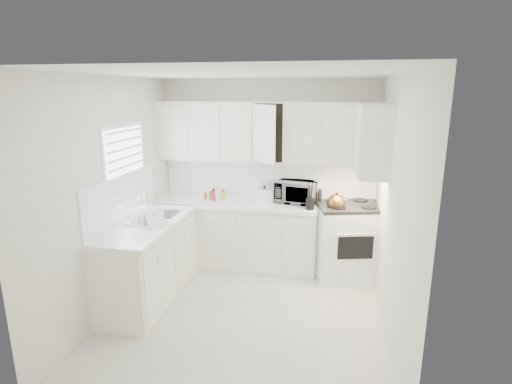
% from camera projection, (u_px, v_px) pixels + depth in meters
% --- Properties ---
extents(floor, '(3.20, 3.20, 0.00)m').
position_uv_depth(floor, '(244.00, 315.00, 4.52)').
color(floor, beige).
rests_on(floor, ground).
extents(ceiling, '(3.20, 3.20, 0.00)m').
position_uv_depth(ceiling, '(242.00, 73.00, 3.88)').
color(ceiling, white).
rests_on(ceiling, ground).
extents(wall_back, '(3.00, 0.00, 3.00)m').
position_uv_depth(wall_back, '(268.00, 173.00, 5.73)').
color(wall_back, silver).
rests_on(wall_back, ground).
extents(wall_front, '(3.00, 0.00, 3.00)m').
position_uv_depth(wall_front, '(191.00, 268.00, 2.68)').
color(wall_front, silver).
rests_on(wall_front, ground).
extents(wall_left, '(0.00, 3.20, 3.20)m').
position_uv_depth(wall_left, '(111.00, 197.00, 4.48)').
color(wall_left, silver).
rests_on(wall_left, ground).
extents(wall_right, '(0.00, 3.20, 3.20)m').
position_uv_depth(wall_right, '(394.00, 211.00, 3.93)').
color(wall_right, silver).
rests_on(wall_right, ground).
extents(window_blinds, '(0.06, 0.96, 1.06)m').
position_uv_depth(window_blinds, '(127.00, 169.00, 4.75)').
color(window_blinds, white).
rests_on(window_blinds, wall_left).
extents(lower_cabinets_back, '(2.22, 0.60, 0.90)m').
position_uv_depth(lower_cabinets_back, '(237.00, 235.00, 5.72)').
color(lower_cabinets_back, silver).
rests_on(lower_cabinets_back, floor).
extents(lower_cabinets_left, '(0.60, 1.60, 0.90)m').
position_uv_depth(lower_cabinets_left, '(149.00, 262.00, 4.82)').
color(lower_cabinets_left, silver).
rests_on(lower_cabinets_left, floor).
extents(countertop_back, '(2.24, 0.64, 0.05)m').
position_uv_depth(countertop_back, '(236.00, 203.00, 5.59)').
color(countertop_back, white).
rests_on(countertop_back, lower_cabinets_back).
extents(countertop_left, '(0.64, 1.62, 0.05)m').
position_uv_depth(countertop_left, '(148.00, 225.00, 4.70)').
color(countertop_left, white).
rests_on(countertop_left, lower_cabinets_left).
extents(backsplash_back, '(2.98, 0.02, 0.55)m').
position_uv_depth(backsplash_back, '(268.00, 179.00, 5.73)').
color(backsplash_back, white).
rests_on(backsplash_back, wall_back).
extents(backsplash_left, '(0.02, 1.60, 0.55)m').
position_uv_depth(backsplash_left, '(122.00, 199.00, 4.68)').
color(backsplash_left, white).
rests_on(backsplash_left, wall_left).
extents(upper_cabinets_back, '(3.00, 0.33, 0.80)m').
position_uv_depth(upper_cabinets_back, '(266.00, 161.00, 5.52)').
color(upper_cabinets_back, silver).
rests_on(upper_cabinets_back, wall_back).
extents(upper_cabinets_right, '(0.33, 0.90, 0.80)m').
position_uv_depth(upper_cabinets_right, '(371.00, 174.00, 4.69)').
color(upper_cabinets_right, silver).
rests_on(upper_cabinets_right, wall_right).
extents(sink, '(0.42, 0.38, 0.30)m').
position_uv_depth(sink, '(159.00, 205.00, 5.00)').
color(sink, gray).
rests_on(sink, countertop_left).
extents(stove, '(0.97, 0.86, 1.28)m').
position_uv_depth(stove, '(348.00, 230.00, 5.35)').
color(stove, white).
rests_on(stove, floor).
extents(tea_kettle, '(0.33, 0.29, 0.26)m').
position_uv_depth(tea_kettle, '(336.00, 202.00, 5.13)').
color(tea_kettle, brown).
rests_on(tea_kettle, stove).
extents(frying_pan, '(0.39, 0.47, 0.04)m').
position_uv_depth(frying_pan, '(363.00, 204.00, 5.39)').
color(frying_pan, black).
rests_on(frying_pan, stove).
extents(microwave, '(0.58, 0.40, 0.36)m').
position_uv_depth(microwave, '(297.00, 190.00, 5.50)').
color(microwave, gray).
rests_on(microwave, countertop_back).
extents(rice_cooker, '(0.24, 0.24, 0.24)m').
position_uv_depth(rice_cooker, '(265.00, 194.00, 5.51)').
color(rice_cooker, white).
rests_on(rice_cooker, countertop_back).
extents(paper_towel, '(0.12, 0.12, 0.27)m').
position_uv_depth(paper_towel, '(259.00, 191.00, 5.64)').
color(paper_towel, white).
rests_on(paper_towel, countertop_back).
extents(utensil_crock, '(0.14, 0.14, 0.36)m').
position_uv_depth(utensil_crock, '(310.00, 196.00, 5.17)').
color(utensil_crock, black).
rests_on(utensil_crock, countertop_back).
extents(dish_rack, '(0.47, 0.39, 0.22)m').
position_uv_depth(dish_rack, '(146.00, 215.00, 4.61)').
color(dish_rack, white).
rests_on(dish_rack, countertop_left).
extents(spice_left_0, '(0.06, 0.06, 0.13)m').
position_uv_depth(spice_left_0, '(207.00, 193.00, 5.78)').
color(spice_left_0, olive).
rests_on(spice_left_0, countertop_back).
extents(spice_left_1, '(0.06, 0.06, 0.13)m').
position_uv_depth(spice_left_1, '(210.00, 195.00, 5.68)').
color(spice_left_1, '#3B7426').
rests_on(spice_left_1, countertop_back).
extents(spice_left_2, '(0.06, 0.06, 0.13)m').
position_uv_depth(spice_left_2, '(217.00, 194.00, 5.75)').
color(spice_left_2, '#C1193B').
rests_on(spice_left_2, countertop_back).
extents(spice_left_3, '(0.06, 0.06, 0.13)m').
position_uv_depth(spice_left_3, '(221.00, 195.00, 5.65)').
color(spice_left_3, yellow).
rests_on(spice_left_3, countertop_back).
extents(sauce_right_0, '(0.06, 0.06, 0.19)m').
position_uv_depth(sauce_right_0, '(308.00, 195.00, 5.55)').
color(sauce_right_0, '#C1193B').
rests_on(sauce_right_0, countertop_back).
extents(sauce_right_1, '(0.06, 0.06, 0.19)m').
position_uv_depth(sauce_right_1, '(312.00, 196.00, 5.48)').
color(sauce_right_1, yellow).
rests_on(sauce_right_1, countertop_back).
extents(sauce_right_2, '(0.06, 0.06, 0.19)m').
position_uv_depth(sauce_right_2, '(316.00, 196.00, 5.53)').
color(sauce_right_2, '#502817').
rests_on(sauce_right_2, countertop_back).
extents(sauce_right_3, '(0.06, 0.06, 0.19)m').
position_uv_depth(sauce_right_3, '(320.00, 197.00, 5.46)').
color(sauce_right_3, black).
rests_on(sauce_right_3, countertop_back).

